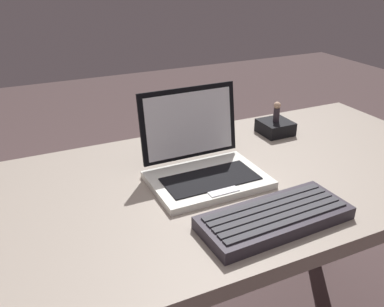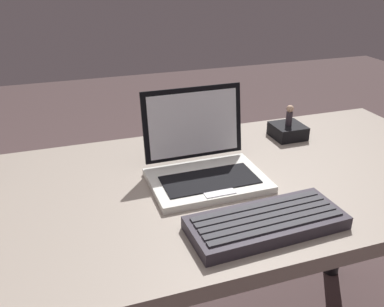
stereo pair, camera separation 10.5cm
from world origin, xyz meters
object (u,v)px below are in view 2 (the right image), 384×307
laptop_front (203,163)px  figurine (290,114)px  figurine_stand (288,131)px  external_keyboard (266,222)px

laptop_front → figurine: 0.40m
figurine_stand → figurine: bearing=0.0°
external_keyboard → figurine_stand: size_ratio=3.49×
laptop_front → external_keyboard: size_ratio=0.86×
figurine_stand → figurine: 0.06m
figurine → figurine_stand: bearing=0.0°
laptop_front → figurine_stand: 0.40m
figurine_stand → laptop_front: bearing=-154.6°
figurine_stand → figurine: figurine is taller
laptop_front → figurine: (0.36, 0.17, 0.04)m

